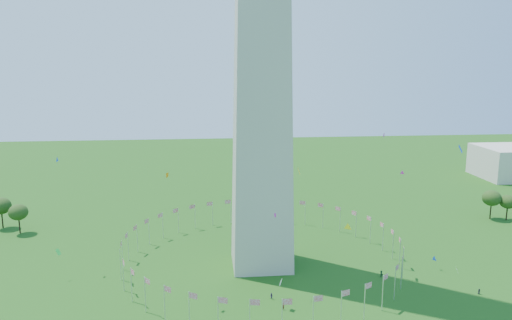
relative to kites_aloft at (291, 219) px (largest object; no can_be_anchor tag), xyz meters
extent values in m
cylinder|color=silver|center=(35.28, 23.04, -16.72)|extent=(0.24, 0.24, 9.00)
cylinder|color=silver|center=(34.67, 29.99, -16.72)|extent=(0.24, 0.24, 9.00)
cylinder|color=silver|center=(32.87, 36.73, -16.72)|extent=(0.24, 0.24, 9.00)
cylinder|color=silver|center=(29.92, 43.04, -16.72)|extent=(0.24, 0.24, 9.00)
cylinder|color=silver|center=(25.92, 48.76, -16.72)|extent=(0.24, 0.24, 9.00)
cylinder|color=silver|center=(20.99, 53.69, -16.72)|extent=(0.24, 0.24, 9.00)
cylinder|color=silver|center=(15.28, 57.69, -16.72)|extent=(0.24, 0.24, 9.00)
cylinder|color=silver|center=(8.96, 60.63, -16.72)|extent=(0.24, 0.24, 9.00)
cylinder|color=silver|center=(2.23, 62.44, -16.72)|extent=(0.24, 0.24, 9.00)
cylinder|color=silver|center=(-4.72, 63.04, -16.72)|extent=(0.24, 0.24, 9.00)
cylinder|color=silver|center=(-11.66, 62.44, -16.72)|extent=(0.24, 0.24, 9.00)
cylinder|color=silver|center=(-18.40, 60.63, -16.72)|extent=(0.24, 0.24, 9.00)
cylinder|color=silver|center=(-24.72, 57.69, -16.72)|extent=(0.24, 0.24, 9.00)
cylinder|color=silver|center=(-30.43, 53.69, -16.72)|extent=(0.24, 0.24, 9.00)
cylinder|color=silver|center=(-35.36, 48.76, -16.72)|extent=(0.24, 0.24, 9.00)
cylinder|color=silver|center=(-39.36, 43.04, -16.72)|extent=(0.24, 0.24, 9.00)
cylinder|color=silver|center=(-42.31, 36.73, -16.72)|extent=(0.24, 0.24, 9.00)
cylinder|color=silver|center=(-44.11, 29.99, -16.72)|extent=(0.24, 0.24, 9.00)
cylinder|color=silver|center=(-44.72, 23.04, -16.72)|extent=(0.24, 0.24, 9.00)
cylinder|color=silver|center=(-44.11, 16.10, -16.72)|extent=(0.24, 0.24, 9.00)
cylinder|color=silver|center=(-42.31, 9.36, -16.72)|extent=(0.24, 0.24, 9.00)
cylinder|color=silver|center=(-39.36, 3.04, -16.72)|extent=(0.24, 0.24, 9.00)
cylinder|color=silver|center=(-35.36, -2.67, -16.72)|extent=(0.24, 0.24, 9.00)
cylinder|color=silver|center=(-30.43, -7.60, -16.72)|extent=(0.24, 0.24, 9.00)
cylinder|color=silver|center=(-24.72, -11.60, -16.72)|extent=(0.24, 0.24, 9.00)
cylinder|color=silver|center=(-18.40, -14.54, -16.72)|extent=(0.24, 0.24, 9.00)
cylinder|color=silver|center=(-11.66, -16.35, -16.72)|extent=(0.24, 0.24, 9.00)
cylinder|color=silver|center=(-4.72, -16.96, -16.72)|extent=(0.24, 0.24, 9.00)
cylinder|color=silver|center=(2.23, -16.35, -16.72)|extent=(0.24, 0.24, 9.00)
cylinder|color=silver|center=(8.96, -14.54, -16.72)|extent=(0.24, 0.24, 9.00)
cylinder|color=silver|center=(15.28, -11.60, -16.72)|extent=(0.24, 0.24, 9.00)
cylinder|color=silver|center=(20.99, -7.60, -16.72)|extent=(0.24, 0.24, 9.00)
cylinder|color=silver|center=(25.92, -2.67, -16.72)|extent=(0.24, 0.24, 9.00)
cylinder|color=silver|center=(29.92, 3.04, -16.72)|extent=(0.24, 0.24, 9.00)
cylinder|color=silver|center=(32.87, 9.36, -16.72)|extent=(0.24, 0.24, 9.00)
cylinder|color=silver|center=(34.67, 16.10, -16.72)|extent=(0.24, 0.24, 9.00)
imported|color=#33194C|center=(-4.65, 1.01, -20.43)|extent=(0.90, 0.97, 1.59)
imported|color=#561513|center=(-2.53, -4.85, -20.48)|extent=(0.63, 0.51, 1.49)
imported|color=black|center=(48.93, -1.70, -20.48)|extent=(0.79, 0.60, 1.48)
imported|color=#193E29|center=(27.51, 11.04, -20.30)|extent=(0.92, 1.78, 1.84)
plane|color=yellow|center=(16.35, 7.31, -5.09)|extent=(1.92, 1.51, 2.42)
plane|color=blue|center=(25.40, -30.20, 22.07)|extent=(1.48, 1.23, 1.69)
plane|color=orange|center=(-29.77, 4.31, 10.67)|extent=(0.78, 1.33, 1.50)
plane|color=blue|center=(-61.88, 27.23, 10.60)|extent=(0.24, 1.88, 1.89)
plane|color=#CC2699|center=(-3.41, 4.11, -0.19)|extent=(0.89, 0.92, 1.22)
plane|color=yellow|center=(-0.81, -12.98, 14.76)|extent=(1.78, 0.65, 1.74)
plane|color=#CC2699|center=(31.02, 23.85, 16.72)|extent=(0.52, 1.29, 1.38)
plane|color=white|center=(23.88, -35.35, 0.99)|extent=(1.15, 1.49, 1.28)
plane|color=blue|center=(35.86, -2.44, -10.73)|extent=(0.56, 1.26, 1.38)
plane|color=white|center=(-3.04, -3.73, -14.63)|extent=(1.79, 0.81, 1.83)
plane|color=green|center=(-61.12, 19.10, -13.53)|extent=(1.01, 1.92, 1.72)
plane|color=#CC2699|center=(35.39, 19.58, 6.40)|extent=(1.09, 0.45, 1.18)
ellipsoid|color=#30531B|center=(-93.72, 65.26, -15.73)|extent=(7.03, 7.03, 10.99)
ellipsoid|color=#30531B|center=(-85.53, 58.67, -16.11)|extent=(6.54, 6.54, 10.22)
ellipsoid|color=#30531B|center=(86.85, 57.57, -15.74)|extent=(7.01, 7.01, 10.96)
ellipsoid|color=#30531B|center=(92.33, 55.79, -16.49)|extent=(6.06, 6.06, 9.46)
camera|label=1|loc=(-20.24, -114.59, 37.43)|focal=35.00mm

